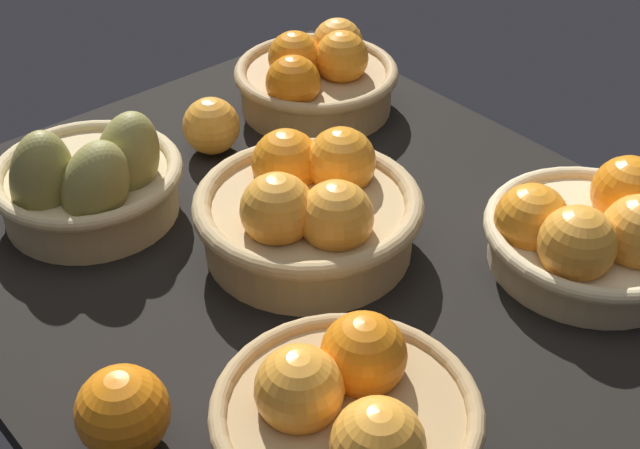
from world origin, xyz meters
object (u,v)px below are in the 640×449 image
object	(u,v)px
loose_orange_back_gap	(211,126)
basket_near_left_pears	(89,183)
basket_far_left	(316,77)
basket_center	(312,210)
basket_far_right	(592,233)
loose_orange_front_gap	(123,412)
basket_near_right	(346,417)

from	to	relation	value
loose_orange_back_gap	basket_near_left_pears	bearing A→B (deg)	-81.05
basket_near_left_pears	basket_far_left	distance (cm)	35.65
basket_near_left_pears	loose_orange_back_gap	bearing A→B (deg)	98.95
basket_near_left_pears	basket_center	size ratio (longest dim) A/B	0.87
basket_far_right	loose_orange_front_gap	xyz separation A→B (cm)	(-10.88, -49.23, -0.22)
basket_center	basket_far_left	xyz separation A→B (cm)	(-22.95, 20.27, -0.35)
basket_near_left_pears	loose_orange_front_gap	size ratio (longest dim) A/B	2.70
basket_far_left	basket_near_right	bearing A→B (deg)	-38.12
basket_far_left	basket_near_right	world-z (taller)	basket_far_left
basket_far_right	loose_orange_back_gap	bearing A→B (deg)	-159.27
basket_near_right	loose_orange_front_gap	xyz separation A→B (cm)	(-12.59, -13.41, -0.32)
basket_near_left_pears	basket_center	xyz separation A→B (cm)	(20.19, 15.28, 0.21)
basket_near_left_pears	basket_far_left	bearing A→B (deg)	94.43
loose_orange_front_gap	loose_orange_back_gap	xyz separation A→B (cm)	(-33.54, 32.42, -0.38)
basket_center	basket_near_left_pears	bearing A→B (deg)	-142.89
basket_near_left_pears	basket_near_right	world-z (taller)	basket_near_left_pears
basket_center	loose_orange_back_gap	distance (cm)	23.36
basket_near_left_pears	basket_far_right	xyz separation A→B (cm)	(41.51, 35.29, -0.54)
basket_far_right	basket_center	world-z (taller)	basket_center
loose_orange_front_gap	loose_orange_back_gap	size ratio (longest dim) A/B	1.11
basket_center	loose_orange_back_gap	bearing A→B (deg)	172.11
basket_near_left_pears	basket_near_right	bearing A→B (deg)	-0.70
basket_far_right	basket_far_left	world-z (taller)	basket_far_left
basket_far_left	loose_orange_back_gap	size ratio (longest dim) A/B	3.06
basket_far_left	loose_orange_back_gap	world-z (taller)	basket_far_left
basket_far_left	basket_near_right	distance (cm)	58.44
basket_center	loose_orange_back_gap	size ratio (longest dim) A/B	3.41
loose_orange_front_gap	basket_near_right	bearing A→B (deg)	46.81
basket_center	basket_near_right	world-z (taller)	basket_center
basket_far_right	basket_far_left	xyz separation A→B (cm)	(-44.27, 0.26, 0.39)
basket_far_right	basket_far_left	size ratio (longest dim) A/B	1.04
basket_far_right	basket_near_left_pears	bearing A→B (deg)	-139.63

